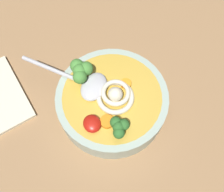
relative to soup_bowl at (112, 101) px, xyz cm
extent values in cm
cube|color=#936D47|center=(3.89, -3.30, -4.59)|extent=(109.24, 109.24, 4.05)
cylinder|color=#9EB2A3|center=(0.00, 0.00, -0.08)|extent=(20.63, 20.63, 4.97)
cylinder|color=gold|center=(0.00, 0.00, 0.12)|extent=(18.16, 18.16, 4.57)
torus|color=beige|center=(-0.66, -0.33, 2.87)|extent=(6.80, 6.80, 0.94)
torus|color=beige|center=(-0.22, -0.63, 3.62)|extent=(7.28, 7.28, 0.84)
sphere|color=beige|center=(-0.66, -0.33, 4.09)|extent=(2.64, 2.64, 2.64)
ellipsoid|color=#B7B7BC|center=(2.80, 2.28, 3.20)|extent=(7.20, 7.43, 1.60)
cylinder|color=#B7B7BC|center=(8.61, 7.02, 3.20)|extent=(12.13, 10.09, 0.80)
ellipsoid|color=#B2190F|center=(-3.47, 5.48, 3.15)|extent=(3.35, 3.01, 1.51)
cylinder|color=#7A9E60|center=(-6.35, 1.97, 2.94)|extent=(1.01, 1.01, 1.08)
sphere|color=#2D6628|center=(-6.35, 1.97, 4.48)|extent=(1.99, 1.99, 1.99)
sphere|color=#2D6628|center=(-5.36, 1.97, 4.30)|extent=(1.99, 1.99, 1.99)
sphere|color=#2D6628|center=(-7.25, 2.33, 4.39)|extent=(1.99, 1.99, 1.99)
sphere|color=#2D6628|center=(-6.35, 0.98, 4.33)|extent=(1.99, 1.99, 1.99)
cylinder|color=#7A9E60|center=(5.92, 3.50, 3.09)|extent=(1.29, 1.29, 1.38)
sphere|color=#478938|center=(5.92, 3.50, 5.05)|extent=(2.53, 2.53, 2.53)
sphere|color=#478938|center=(7.18, 3.50, 4.82)|extent=(2.53, 2.53, 2.53)
sphere|color=#478938|center=(4.77, 3.96, 4.94)|extent=(2.53, 2.53, 2.53)
sphere|color=#478938|center=(5.92, 2.23, 4.87)|extent=(2.53, 2.53, 2.53)
cylinder|color=orange|center=(0.96, -2.95, 2.78)|extent=(2.00, 2.00, 0.75)
cylinder|color=orange|center=(-4.11, 2.99, 2.76)|extent=(2.44, 2.44, 0.72)
camera|label=1|loc=(-18.71, 9.23, 46.67)|focal=43.53mm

